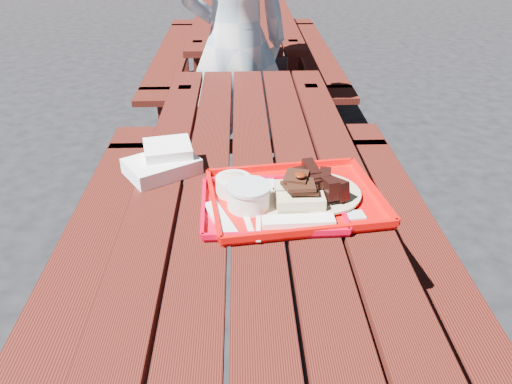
{
  "coord_description": "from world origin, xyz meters",
  "views": [
    {
      "loc": [
        -0.04,
        -1.33,
        1.52
      ],
      "look_at": [
        0.0,
        -0.15,
        0.82
      ],
      "focal_mm": 35.0,
      "sensor_mm": 36.0,
      "label": 1
    }
  ],
  "objects_px": {
    "far_tray": "(293,196)",
    "person": "(235,43)",
    "near_tray": "(271,197)",
    "picnic_table_far": "(244,36)",
    "picnic_table_near": "(254,237)"
  },
  "relations": [
    {
      "from": "far_tray",
      "to": "person",
      "type": "distance_m",
      "value": 1.54
    },
    {
      "from": "near_tray",
      "to": "picnic_table_far",
      "type": "bearing_deg",
      "value": 90.86
    },
    {
      "from": "picnic_table_far",
      "to": "person",
      "type": "xyz_separation_m",
      "value": [
        -0.06,
        -1.37,
        0.28
      ]
    },
    {
      "from": "near_tray",
      "to": "far_tray",
      "type": "relative_size",
      "value": 0.76
    },
    {
      "from": "picnic_table_near",
      "to": "picnic_table_far",
      "type": "relative_size",
      "value": 1.0
    },
    {
      "from": "picnic_table_near",
      "to": "near_tray",
      "type": "height_order",
      "value": "near_tray"
    },
    {
      "from": "near_tray",
      "to": "far_tray",
      "type": "bearing_deg",
      "value": 7.46
    },
    {
      "from": "near_tray",
      "to": "far_tray",
      "type": "distance_m",
      "value": 0.07
    },
    {
      "from": "picnic_table_near",
      "to": "near_tray",
      "type": "bearing_deg",
      "value": -68.28
    },
    {
      "from": "picnic_table_far",
      "to": "person",
      "type": "bearing_deg",
      "value": -92.51
    },
    {
      "from": "picnic_table_near",
      "to": "near_tray",
      "type": "relative_size",
      "value": 5.92
    },
    {
      "from": "picnic_table_near",
      "to": "far_tray",
      "type": "height_order",
      "value": "far_tray"
    },
    {
      "from": "picnic_table_far",
      "to": "near_tray",
      "type": "distance_m",
      "value": 2.92
    },
    {
      "from": "far_tray",
      "to": "picnic_table_near",
      "type": "bearing_deg",
      "value": 136.9
    },
    {
      "from": "near_tray",
      "to": "picnic_table_near",
      "type": "bearing_deg",
      "value": 111.72
    }
  ]
}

